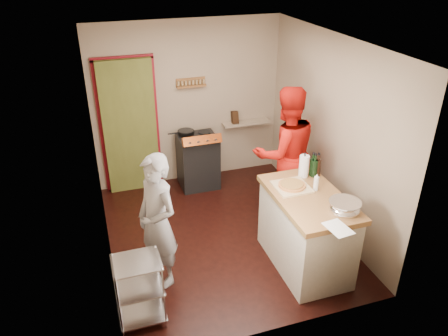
{
  "coord_description": "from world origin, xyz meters",
  "views": [
    {
      "loc": [
        -1.51,
        -4.67,
        3.59
      ],
      "look_at": [
        0.02,
        0.0,
        1.02
      ],
      "focal_mm": 35.0,
      "sensor_mm": 36.0,
      "label": 1
    }
  ],
  "objects": [
    {
      "name": "floor",
      "position": [
        0.0,
        0.0,
        0.0
      ],
      "size": [
        3.5,
        3.5,
        0.0
      ],
      "primitive_type": "plane",
      "color": "black",
      "rests_on": "ground"
    },
    {
      "name": "person_stripe",
      "position": [
        -0.96,
        -0.62,
        0.81
      ],
      "size": [
        0.61,
        0.7,
        1.62
      ],
      "primitive_type": "imported",
      "rotation": [
        0.0,
        0.0,
        -1.11
      ],
      "color": "silver",
      "rests_on": "ground"
    },
    {
      "name": "left_wall",
      "position": [
        -1.5,
        0.0,
        1.3
      ],
      "size": [
        0.04,
        3.5,
        2.6
      ],
      "primitive_type": "cube",
      "color": "gray",
      "rests_on": "ground"
    },
    {
      "name": "stove",
      "position": [
        0.05,
        1.42,
        0.45
      ],
      "size": [
        0.6,
        0.63,
        1.0
      ],
      "color": "black",
      "rests_on": "ground"
    },
    {
      "name": "ceiling",
      "position": [
        0.0,
        0.0,
        2.61
      ],
      "size": [
        3.0,
        3.5,
        0.02
      ],
      "primitive_type": "cube",
      "color": "white",
      "rests_on": "back_wall"
    },
    {
      "name": "right_wall",
      "position": [
        1.5,
        0.0,
        1.3
      ],
      "size": [
        0.04,
        3.5,
        2.6
      ],
      "primitive_type": "cube",
      "color": "gray",
      "rests_on": "ground"
    },
    {
      "name": "island",
      "position": [
        0.77,
        -0.9,
        0.52
      ],
      "size": [
        0.77,
        1.48,
        1.3
      ],
      "color": "beige",
      "rests_on": "ground"
    },
    {
      "name": "back_wall",
      "position": [
        -0.64,
        1.78,
        1.13
      ],
      "size": [
        3.0,
        0.44,
        2.6
      ],
      "color": "gray",
      "rests_on": "ground"
    },
    {
      "name": "wire_shelving",
      "position": [
        -1.28,
        -1.2,
        0.44
      ],
      "size": [
        0.48,
        0.4,
        0.8
      ],
      "color": "silver",
      "rests_on": "ground"
    },
    {
      "name": "person_red",
      "position": [
        1.0,
        0.26,
        0.96
      ],
      "size": [
        0.94,
        0.73,
        1.93
      ],
      "primitive_type": "imported",
      "rotation": [
        0.0,
        0.0,
        3.14
      ],
      "color": "red",
      "rests_on": "ground"
    }
  ]
}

